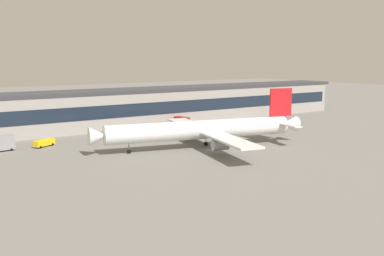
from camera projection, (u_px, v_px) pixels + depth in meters
The scene contains 7 objects.
ground_plane at pixel (212, 150), 120.29m from camera, with size 600.00×600.00×0.00m, color slate.
terminal_building at pixel (128, 108), 160.33m from camera, with size 198.01×16.11×13.35m.
airliner at pixel (204, 130), 121.91m from camera, with size 59.70×51.77×15.63m.
belt_loader at pixel (44, 143), 123.91m from camera, with size 6.58×4.81×1.95m.
baggage_tug at pixel (102, 134), 138.02m from camera, with size 4.08×3.77×1.85m.
stair_truck at pixel (182, 121), 159.39m from camera, with size 3.35×6.31×3.55m.
crew_van at pixel (279, 114), 183.40m from camera, with size 2.63×5.36×2.55m.
Camera 1 is at (-71.03, -94.30, 24.37)m, focal length 42.11 mm.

